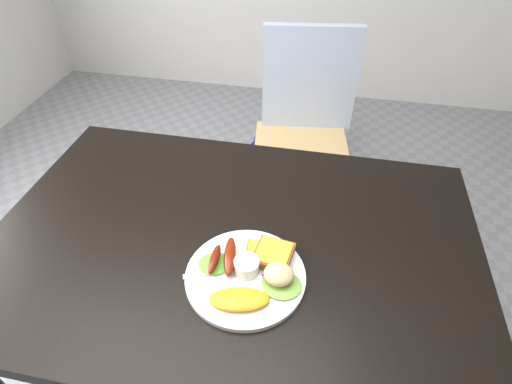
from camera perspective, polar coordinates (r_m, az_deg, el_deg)
The scene contains 15 objects.
room_floor at distance 1.64m, azimuth -2.23°, elevation -24.58°, with size 4.00×4.50×0.02m, color gray.
dining_table at distance 1.00m, azimuth -3.34°, elevation -7.28°, with size 1.20×0.80×0.04m, color black.
dining_chair at distance 1.78m, azimuth 6.39°, elevation 5.76°, with size 0.41×0.41×0.05m, color tan.
person at distance 1.65m, azimuth 2.94°, elevation 14.59°, with size 0.53×0.35×1.47m, color navy.
plate at distance 0.91m, azimuth -1.51°, elevation -11.91°, with size 0.27×0.27×0.01m, color white.
lettuce_left at distance 0.92m, azimuth -5.95°, elevation -10.11°, with size 0.07×0.07×0.01m, color green.
lettuce_right at distance 0.88m, azimuth 3.68°, elevation -13.11°, with size 0.09×0.08×0.01m, color #508F2C.
omelette at distance 0.85m, azimuth -2.43°, elevation -15.06°, with size 0.13×0.06×0.02m, color orange.
sausage_a at distance 0.91m, azimuth -5.95°, elevation -9.50°, with size 0.02×0.08×0.02m, color #670E09.
sausage_b at distance 0.91m, azimuth -3.75°, elevation -9.12°, with size 0.03×0.11×0.03m, color maroon.
ramekin at distance 0.89m, azimuth -1.35°, elevation -10.54°, with size 0.06×0.06×0.03m, color white.
toast_a at distance 0.93m, azimuth 0.92°, elevation -8.98°, with size 0.08×0.08×0.01m, color olive.
toast_b at distance 0.91m, azimuth 2.52°, elevation -8.80°, with size 0.08×0.08×0.01m, color #97481F.
potato_salad at distance 0.87m, azimuth 3.27°, elevation -11.67°, with size 0.07×0.06×0.04m, color beige.
fork at distance 0.91m, azimuth -4.70°, elevation -11.13°, with size 0.18×0.01×0.00m, color #ADAFB7.
Camera 1 is at (0.18, -0.63, 1.49)m, focal length 28.00 mm.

